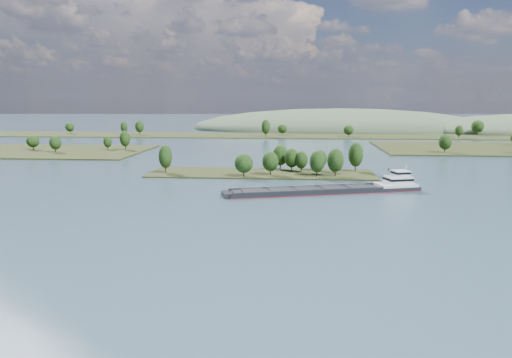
{
  "coord_description": "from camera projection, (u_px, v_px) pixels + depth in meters",
  "views": [
    {
      "loc": [
        16.29,
        -39.38,
        34.07
      ],
      "look_at": [
        1.83,
        130.0,
        6.0
      ],
      "focal_mm": 35.0,
      "sensor_mm": 36.0,
      "label": 1
    }
  ],
  "objects": [
    {
      "name": "back_shoreline",
      "position": [
        290.0,
        135.0,
        437.78
      ],
      "size": [
        900.0,
        60.0,
        15.85
      ],
      "color": "#242C13",
      "rests_on": "ground"
    },
    {
      "name": "cargo_barge",
      "position": [
        337.0,
        189.0,
        179.95
      ],
      "size": [
        71.99,
        29.42,
        9.83
      ],
      "color": "black",
      "rests_on": "ground"
    },
    {
      "name": "ground",
      "position": [
        248.0,
        202.0,
        163.6
      ],
      "size": [
        1800.0,
        1800.0,
        0.0
      ],
      "primitive_type": "plane",
      "color": "#354E5D",
      "rests_on": "ground"
    },
    {
      "name": "hill_west",
      "position": [
        340.0,
        129.0,
        532.12
      ],
      "size": [
        320.0,
        160.0,
        44.0
      ],
      "primitive_type": "ellipsoid",
      "color": "#41543A",
      "rests_on": "ground"
    },
    {
      "name": "tree_island",
      "position": [
        277.0,
        166.0,
        221.2
      ],
      "size": [
        100.0,
        30.16,
        14.6
      ],
      "color": "#242C13",
      "rests_on": "ground"
    }
  ]
}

